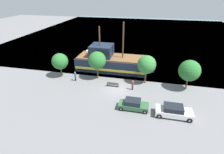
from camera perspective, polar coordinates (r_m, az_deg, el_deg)
ground_plane at (r=29.25m, az=1.58°, el=-4.07°), size 160.00×160.00×0.00m
water_surface at (r=70.46m, az=8.74°, el=14.15°), size 80.00×80.00×0.00m
pirate_ship at (r=35.79m, az=-0.29°, el=5.21°), size 15.65×5.14×9.70m
moored_boat_dockside at (r=45.04m, az=-5.43°, el=7.94°), size 5.47×2.20×1.48m
parked_car_curb_front at (r=24.46m, az=19.49°, el=-10.48°), size 4.66×1.98×1.62m
parked_car_curb_mid at (r=24.59m, az=6.95°, el=-8.90°), size 4.11×1.82×1.49m
fire_hydrant at (r=26.28m, az=7.90°, el=-7.20°), size 0.42×0.25×0.76m
bench_promenade_east at (r=29.87m, az=0.26°, el=-2.36°), size 1.97×0.45×0.85m
pedestrian_walking_near at (r=28.95m, az=6.74°, el=-2.66°), size 0.32×0.32×1.68m
pedestrian_walking_far at (r=32.22m, az=-11.91°, el=0.23°), size 0.32×0.32×1.77m
tree_row_east at (r=33.69m, az=-16.64°, el=4.90°), size 2.99×2.99×4.58m
tree_row_mideast at (r=31.45m, az=-4.86°, el=5.40°), size 3.21×3.21×5.20m
tree_row_midwest at (r=30.32m, az=11.23°, el=3.96°), size 3.18×3.18×5.10m
tree_row_west at (r=30.43m, az=23.97°, el=1.90°), size 3.41×3.41×5.09m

